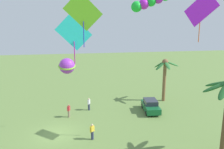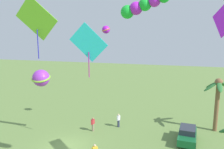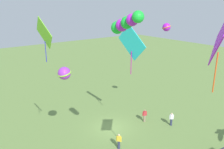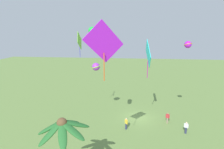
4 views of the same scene
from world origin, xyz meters
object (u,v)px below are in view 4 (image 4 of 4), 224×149
(kite_diamond_0, at_px, (148,54))
(kite_diamond_4, at_px, (104,43))
(kite_ball_5, at_px, (96,67))
(spectator_2, at_px, (186,128))
(palm_tree_1, at_px, (63,136))
(kite_tube_3, at_px, (96,35))
(spectator_0, at_px, (126,124))
(kite_diamond_1, at_px, (80,41))
(kite_ball_2, at_px, (188,45))
(spectator_1, at_px, (167,118))

(kite_diamond_0, bearing_deg, kite_diamond_4, 69.10)
(kite_ball_5, bearing_deg, kite_diamond_0, 174.95)
(spectator_2, height_order, kite_diamond_4, kite_diamond_4)
(palm_tree_1, relative_size, kite_tube_3, 2.32)
(spectator_0, distance_m, kite_tube_3, 12.72)
(kite_diamond_1, bearing_deg, kite_ball_5, -148.78)
(kite_ball_2, bearing_deg, kite_diamond_0, -2.98)
(kite_diamond_4, xyz_separation_m, kite_ball_5, (2.82, -11.29, -4.00))
(palm_tree_1, relative_size, spectator_0, 4.22)
(palm_tree_1, relative_size, kite_ball_5, 5.29)
(kite_ball_2, distance_m, kite_ball_5, 12.04)
(spectator_0, xyz_separation_m, spectator_2, (-7.63, 0.24, 0.00))
(kite_diamond_0, height_order, kite_tube_3, kite_tube_3)
(palm_tree_1, distance_m, kite_diamond_0, 14.60)
(spectator_0, relative_size, kite_diamond_4, 0.36)
(spectator_0, bearing_deg, spectator_1, -158.67)
(palm_tree_1, distance_m, kite_ball_5, 12.83)
(palm_tree_1, height_order, kite_ball_5, kite_ball_5)
(spectator_0, distance_m, spectator_2, 7.63)
(palm_tree_1, xyz_separation_m, spectator_1, (-10.20, -12.79, -4.43))
(kite_diamond_1, bearing_deg, kite_tube_3, 121.83)
(spectator_2, relative_size, kite_ball_2, 1.22)
(palm_tree_1, xyz_separation_m, spectator_2, (-12.06, -10.30, -4.43))
(kite_diamond_1, xyz_separation_m, kite_ball_5, (-1.84, -1.11, -3.53))
(kite_ball_2, xyz_separation_m, kite_ball_5, (11.59, -0.85, -3.16))
(kite_diamond_0, relative_size, kite_diamond_1, 1.54)
(spectator_2, bearing_deg, kite_ball_5, -10.55)
(kite_diamond_0, bearing_deg, palm_tree_1, 59.49)
(kite_diamond_0, bearing_deg, kite_ball_2, 177.02)
(kite_diamond_0, relative_size, kite_tube_3, 1.73)
(kite_diamond_1, relative_size, kite_ball_2, 2.49)
(spectator_1, xyz_separation_m, kite_tube_3, (8.77, 6.45, 11.62))
(spectator_2, height_order, kite_diamond_0, kite_diamond_0)
(kite_diamond_4, bearing_deg, spectator_1, -122.14)
(spectator_0, relative_size, kite_ball_5, 1.25)
(palm_tree_1, distance_m, kite_tube_3, 9.69)
(kite_diamond_1, distance_m, kite_ball_2, 13.44)
(spectator_0, distance_m, kite_diamond_4, 14.65)
(kite_diamond_1, relative_size, kite_diamond_4, 0.74)
(kite_diamond_0, bearing_deg, spectator_2, 162.23)
(palm_tree_1, distance_m, spectator_0, 12.26)
(spectator_2, distance_m, kite_diamond_0, 10.55)
(palm_tree_1, xyz_separation_m, kite_diamond_4, (-2.94, -1.23, 6.79))
(spectator_0, bearing_deg, spectator_2, 178.21)
(kite_diamond_1, xyz_separation_m, kite_ball_2, (-13.43, -0.26, -0.36))
(spectator_0, xyz_separation_m, spectator_1, (-5.77, -2.25, 0.00))
(spectator_0, bearing_deg, kite_diamond_1, -8.06)
(spectator_0, height_order, kite_tube_3, kite_tube_3)
(spectator_1, bearing_deg, kite_diamond_4, 57.86)
(kite_tube_3, relative_size, kite_diamond_4, 0.66)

